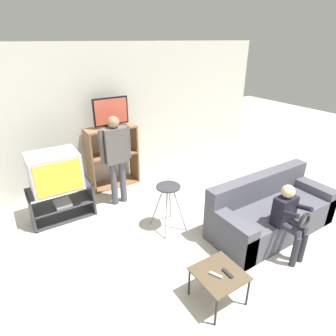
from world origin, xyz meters
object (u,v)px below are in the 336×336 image
object	(u,v)px
folding_stool	(168,194)
couch	(270,212)
television_flat	(111,113)
television_main	(54,171)
snack_table	(219,276)
person_standing_adult	(116,153)
person_seated_child	(289,216)
tv_stand	(62,202)
remote_control_black	(227,273)
remote_control_white	(216,275)
media_shelf	(113,156)

from	to	relation	value
folding_stool	couch	distance (m)	1.55
television_flat	couch	bearing A→B (deg)	-62.17
television_main	snack_table	bearing A→B (deg)	-67.40
person_standing_adult	person_seated_child	xyz separation A→B (m)	(1.32, -2.38, -0.34)
television_flat	person_seated_child	bearing A→B (deg)	-70.48
person_standing_adult	tv_stand	bearing A→B (deg)	176.35
remote_control_black	person_seated_child	xyz separation A→B (m)	(1.17, 0.15, 0.20)
folding_stool	tv_stand	bearing A→B (deg)	138.53
tv_stand	television_main	xyz separation A→B (m)	(-0.02, -0.01, 0.56)
remote_control_white	couch	distance (m)	1.68
remote_control_black	person_standing_adult	xyz separation A→B (m)	(-0.14, 2.53, 0.53)
folding_stool	person_standing_adult	size ratio (longest dim) A/B	0.46
television_flat	folding_stool	world-z (taller)	television_flat
television_main	couch	distance (m)	3.29
couch	remote_control_black	bearing A→B (deg)	-156.93
media_shelf	remote_control_black	bearing A→B (deg)	-90.85
television_main	person_seated_child	distance (m)	3.35
folding_stool	couch	xyz separation A→B (m)	(1.27, -0.84, -0.29)
person_standing_adult	couch	bearing A→B (deg)	-50.07
person_seated_child	remote_control_white	bearing A→B (deg)	-175.38
television_main	television_flat	bearing A→B (deg)	27.51
media_shelf	television_flat	xyz separation A→B (m)	(0.04, -0.01, 0.83)
person_standing_adult	person_seated_child	distance (m)	2.74
television_flat	media_shelf	bearing A→B (deg)	170.96
folding_stool	remote_control_black	bearing A→B (deg)	-97.43
person_standing_adult	person_seated_child	bearing A→B (deg)	-61.05
television_main	remote_control_black	xyz separation A→B (m)	(1.12, -2.59, -0.43)
television_flat	remote_control_white	size ratio (longest dim) A/B	4.51
tv_stand	couch	xyz separation A→B (m)	(2.55, -1.97, 0.01)
media_shelf	snack_table	xyz separation A→B (m)	(-0.11, -3.17, -0.25)
tv_stand	person_seated_child	bearing A→B (deg)	-47.15
folding_stool	snack_table	distance (m)	1.45
tv_stand	media_shelf	world-z (taller)	media_shelf
television_main	folding_stool	size ratio (longest dim) A/B	1.00
media_shelf	folding_stool	size ratio (longest dim) A/B	1.63
television_main	snack_table	world-z (taller)	television_main
television_main	remote_control_black	size ratio (longest dim) A/B	4.99
folding_stool	person_seated_child	distance (m)	1.64
couch	person_seated_child	bearing A→B (deg)	-121.19
snack_table	remote_control_black	xyz separation A→B (m)	(0.06, -0.06, 0.05)
remote_control_white	tv_stand	bearing A→B (deg)	84.77
television_main	media_shelf	bearing A→B (deg)	28.58
folding_stool	person_standing_adult	bearing A→B (deg)	107.30
snack_table	person_standing_adult	xyz separation A→B (m)	(-0.08, 2.48, 0.59)
remote_control_white	person_standing_adult	size ratio (longest dim) A/B	0.09
person_seated_child	person_standing_adult	bearing A→B (deg)	118.95
media_shelf	couch	world-z (taller)	media_shelf
remote_control_white	media_shelf	bearing A→B (deg)	60.87
remote_control_white	person_seated_child	xyz separation A→B (m)	(1.29, 0.10, 0.20)
television_main	remote_control_black	world-z (taller)	television_main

